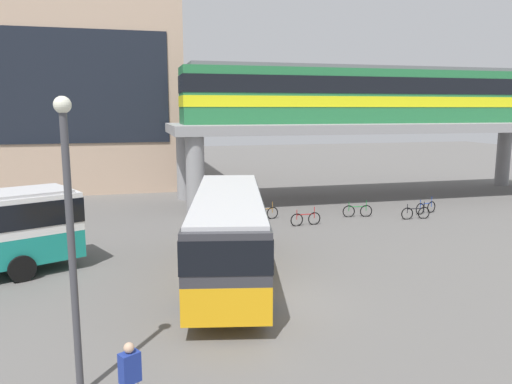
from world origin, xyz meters
TOP-DOWN VIEW (x-y plane):
  - ground_plane at (0.00, 10.00)m, footprint 120.00×120.00m
  - station_building at (-12.52, 31.12)m, footprint 23.95×16.09m
  - elevated_platform at (12.27, 16.98)m, footprint 28.95×7.48m
  - train at (11.40, 16.98)m, footprint 25.71×2.96m
  - bus_main at (-1.22, 2.95)m, footprint 4.73×11.33m
  - bicycle_brown at (2.71, 12.13)m, footprint 1.76×0.46m
  - bicycle_green at (8.25, 11.48)m, footprint 1.78×0.35m
  - bicycle_blue at (12.74, 11.33)m, footprint 1.72×0.63m
  - bicycle_black at (11.26, 10.10)m, footprint 1.79×0.17m
  - bicycle_red at (4.53, 10.19)m, footprint 1.79×0.19m
  - pedestrian_near_building at (-4.86, -5.13)m, footprint 0.48×0.43m
  - lamp_post at (-5.97, -3.96)m, footprint 0.36×0.36m

SIDE VIEW (x-z plane):
  - ground_plane at x=0.00m, z-range 0.00..0.00m
  - bicycle_brown at x=2.71m, z-range -0.16..0.88m
  - bicycle_green at x=8.25m, z-range -0.16..0.88m
  - bicycle_blue at x=12.74m, z-range -0.16..0.88m
  - bicycle_black at x=11.26m, z-range -0.16..0.88m
  - bicycle_red at x=4.53m, z-range -0.16..0.88m
  - pedestrian_near_building at x=-4.86m, z-range -0.05..1.61m
  - bus_main at x=-1.22m, z-range 0.38..3.60m
  - lamp_post at x=-5.97m, z-range 0.57..7.17m
  - elevated_platform at x=12.27m, z-range 1.98..7.34m
  - station_building at x=-12.52m, z-range 0.00..14.35m
  - train at x=11.40m, z-range 5.41..9.25m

